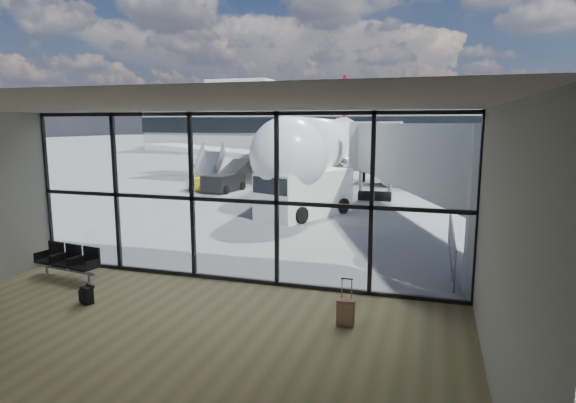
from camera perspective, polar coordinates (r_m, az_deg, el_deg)
The scene contains 21 objects.
ground at distance 51.87m, azimuth 11.51°, elevation 4.39°, with size 220.00×220.00×0.00m, color slate.
lounge_shell at distance 8.47m, azimuth -19.60°, elevation -1.78°, with size 12.02×8.01×4.51m.
glass_curtain_wall at distance 12.66m, azimuth -6.50°, elevation 0.33°, with size 12.10×0.12×4.50m.
jet_bridge at distance 18.58m, azimuth 16.72°, elevation 4.41°, with size 8.00×16.50×4.33m.
apron_railing at distance 15.36m, azimuth 18.85°, elevation -4.35°, with size 0.06×5.46×1.11m.
far_terminal at distance 73.64m, azimuth 12.88°, elevation 8.99°, with size 80.00×12.20×11.00m.
tree_0 at distance 97.30m, azimuth -14.04°, elevation 9.19°, with size 4.95×4.95×7.12m.
tree_1 at distance 94.36m, azimuth -10.88°, elevation 9.69°, with size 5.61×5.61×8.07m.
tree_2 at distance 91.72m, azimuth -7.53°, elevation 10.18°, with size 6.27×6.27×9.03m.
tree_3 at distance 89.39m, azimuth -3.96°, elevation 9.46°, with size 4.95×4.95×7.12m.
tree_4 at distance 87.42m, azimuth -0.24°, elevation 9.90°, with size 5.61×5.61×8.07m.
tree_5 at distance 85.84m, azimuth 3.65°, elevation 10.31°, with size 6.27×6.27×9.03m.
seating_row at distance 14.60m, azimuth -24.45°, elevation -6.28°, with size 2.02×0.85×0.90m.
backpack at distance 12.41m, azimuth -22.78°, elevation -10.20°, with size 0.35×0.35×0.45m.
suitcase at distance 10.35m, azimuth 6.84°, elevation -12.91°, with size 0.38×0.29×1.00m.
airliner at distance 36.38m, azimuth 4.81°, elevation 6.89°, with size 30.06×34.92×9.00m.
service_van at distance 21.96m, azimuth 1.82°, elevation 1.02°, with size 3.82×5.20×2.07m.
belt_loader at distance 30.39m, azimuth -7.51°, elevation 2.40°, with size 1.89×4.20×1.88m.
mobile_stairs at distance 31.63m, azimuth -9.46°, elevation 2.49°, with size 2.23×3.54×2.32m.
traffic_cone_a at distance 24.00m, azimuth 0.01°, elevation -0.25°, with size 0.36×0.36×0.52m.
traffic_cone_b at distance 23.03m, azimuth 4.82°, elevation -0.54°, with size 0.45×0.45×0.64m.
Camera 1 is at (5.02, -11.45, 4.19)m, focal length 30.00 mm.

